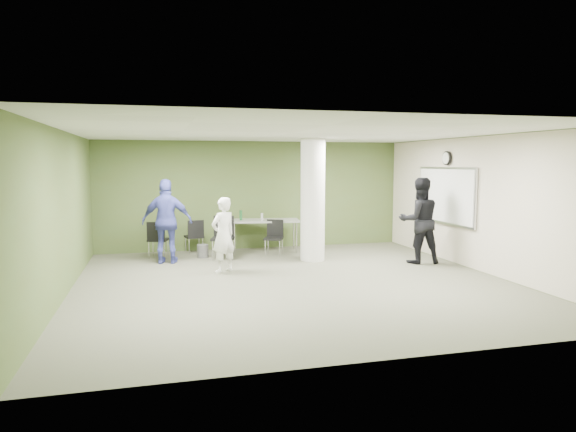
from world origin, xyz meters
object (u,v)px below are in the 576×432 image
object	(u,v)px
man_black	(419,221)
man_blue	(167,221)
folding_table	(264,222)
woman_white	(223,235)
chair_back_left	(157,237)

from	to	relation	value
man_black	man_blue	distance (m)	5.64
folding_table	man_blue	bearing A→B (deg)	-150.57
woman_white	man_blue	bearing A→B (deg)	-81.01
woman_white	man_blue	world-z (taller)	man_blue
folding_table	man_black	distance (m)	3.83
folding_table	woman_white	bearing A→B (deg)	-112.68
chair_back_left	man_black	size ratio (longest dim) A/B	0.46
folding_table	man_blue	xyz separation A→B (m)	(-2.41, -0.92, 0.18)
man_black	man_blue	xyz separation A→B (m)	(-5.46, 1.39, -0.01)
woman_white	man_blue	distance (m)	1.67
chair_back_left	woman_white	size ratio (longest dim) A/B	0.57
woman_white	man_blue	xyz separation A→B (m)	(-1.09, 1.26, 0.17)
man_black	man_blue	bearing A→B (deg)	-6.48
folding_table	man_blue	world-z (taller)	man_blue
folding_table	man_black	bearing A→B (deg)	-28.47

